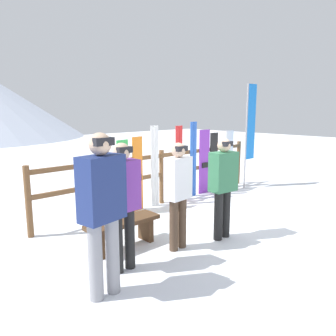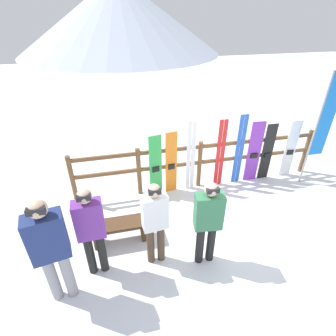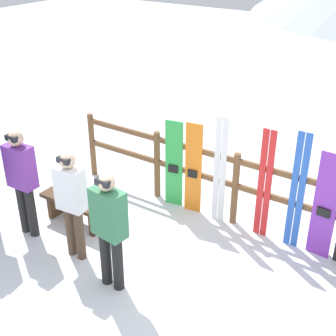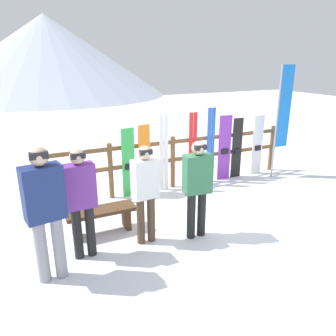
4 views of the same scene
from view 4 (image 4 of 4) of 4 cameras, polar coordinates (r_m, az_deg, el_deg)
name	(u,v)px [view 4 (image 4 of 4)]	position (r m, az deg, el deg)	size (l,w,h in m)	color
ground_plane	(219,222)	(5.89, 8.88, -9.25)	(40.00, 40.00, 0.00)	white
mountain_backdrop	(47,56)	(28.29, -20.32, 17.88)	(18.00, 18.00, 6.00)	#B2BCD1
fence	(173,157)	(7.12, 0.83, 1.86)	(5.68, 0.10, 1.15)	brown
bench	(101,216)	(5.47, -11.55, -8.14)	(1.12, 0.36, 0.42)	#4C331E
person_white	(145,188)	(4.87, -3.99, -3.47)	(0.40, 0.24, 1.54)	#4C3828
person_navy	(45,206)	(4.25, -20.65, -6.26)	(0.51, 0.34, 1.77)	gray
person_plaid_green	(197,183)	(5.04, 5.13, -2.69)	(0.45, 0.28, 1.57)	black
person_purple	(81,196)	(4.64, -14.94, -4.79)	(0.41, 0.24, 1.61)	black
snowboard_green	(128,163)	(6.69, -6.90, 0.85)	(0.28, 0.09, 1.43)	green
snowboard_orange	(144,160)	(6.80, -4.12, 1.40)	(0.27, 0.09, 1.47)	orange
ski_pair_white	(164,153)	(6.94, -0.73, 2.68)	(0.19, 0.02, 1.67)	white
ski_pair_red	(193,150)	(7.25, 4.31, 3.21)	(0.20, 0.02, 1.64)	red
ski_pair_blue	(211,146)	(7.47, 7.42, 3.86)	(0.19, 0.02, 1.72)	blue
snowboard_purple	(224,148)	(7.71, 9.81, 3.41)	(0.32, 0.07, 1.52)	purple
snowboard_black_stripe	(237,148)	(7.92, 11.90, 3.36)	(0.27, 0.06, 1.43)	black
snowboard_white	(257,145)	(8.30, 15.30, 3.86)	(0.28, 0.07, 1.46)	white
rental_flag	(282,113)	(8.10, 19.23, 9.09)	(0.40, 0.04, 2.61)	#99999E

